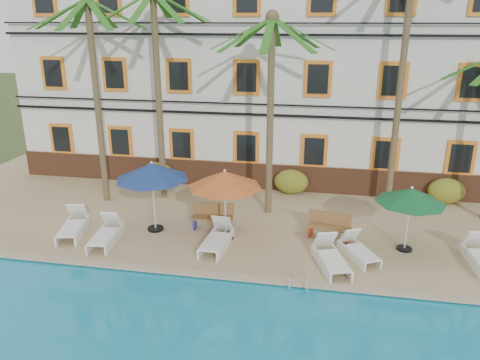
% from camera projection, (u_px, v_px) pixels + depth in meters
% --- Properties ---
extents(ground, '(100.00, 100.00, 0.00)m').
position_uv_depth(ground, '(255.00, 272.00, 14.88)').
color(ground, '#384C23').
rests_on(ground, ground).
extents(pool_deck, '(30.00, 12.00, 0.25)m').
position_uv_depth(pool_deck, '(274.00, 209.00, 19.48)').
color(pool_deck, tan).
rests_on(pool_deck, ground).
extents(pool_coping, '(30.00, 0.35, 0.06)m').
position_uv_depth(pool_coping, '(251.00, 278.00, 13.95)').
color(pool_coping, tan).
rests_on(pool_coping, pool_deck).
extents(hotel_building, '(25.40, 6.44, 10.22)m').
position_uv_depth(hotel_building, '(288.00, 68.00, 22.39)').
color(hotel_building, silver).
rests_on(hotel_building, pool_deck).
extents(palm_a, '(4.49, 4.49, 8.35)m').
position_uv_depth(palm_a, '(94.00, 73.00, 18.34)').
color(palm_a, brown).
rests_on(palm_a, pool_deck).
extents(palm_b, '(4.49, 4.49, 8.60)m').
position_uv_depth(palm_b, '(157.00, 68.00, 18.59)').
color(palm_b, brown).
rests_on(palm_b, pool_deck).
extents(palm_c, '(4.49, 4.49, 7.67)m').
position_uv_depth(palm_c, '(271.00, 88.00, 17.21)').
color(palm_c, brown).
rests_on(palm_c, pool_deck).
extents(palm_d, '(4.49, 4.49, 9.88)m').
position_uv_depth(palm_d, '(404.00, 52.00, 17.35)').
color(palm_d, brown).
rests_on(palm_d, pool_deck).
extents(shrub_left, '(1.50, 0.90, 1.10)m').
position_uv_depth(shrub_left, '(158.00, 174.00, 21.72)').
color(shrub_left, '#2A5819').
rests_on(shrub_left, pool_deck).
extents(shrub_mid, '(1.50, 0.90, 1.10)m').
position_uv_depth(shrub_mid, '(291.00, 182.00, 20.65)').
color(shrub_mid, '#2A5819').
rests_on(shrub_mid, pool_deck).
extents(shrub_right, '(1.50, 0.90, 1.10)m').
position_uv_depth(shrub_right, '(446.00, 191.00, 19.53)').
color(shrub_right, '#2A5819').
rests_on(shrub_right, pool_deck).
extents(umbrella_blue, '(2.64, 2.64, 2.64)m').
position_uv_depth(umbrella_blue, '(152.00, 172.00, 16.51)').
color(umbrella_blue, black).
rests_on(umbrella_blue, pool_deck).
extents(umbrella_red, '(2.57, 2.57, 2.57)m').
position_uv_depth(umbrella_red, '(225.00, 180.00, 15.86)').
color(umbrella_red, black).
rests_on(umbrella_red, pool_deck).
extents(umbrella_green, '(2.27, 2.27, 2.28)m').
position_uv_depth(umbrella_green, '(411.00, 196.00, 15.12)').
color(umbrella_green, black).
rests_on(umbrella_green, pool_deck).
extents(lounger_a, '(1.19, 2.15, 0.96)m').
position_uv_depth(lounger_a, '(73.00, 226.00, 16.84)').
color(lounger_a, white).
rests_on(lounger_a, pool_deck).
extents(lounger_b, '(0.92, 2.03, 0.93)m').
position_uv_depth(lounger_b, '(106.00, 234.00, 16.23)').
color(lounger_b, white).
rests_on(lounger_b, pool_deck).
extents(lounger_c, '(0.85, 2.04, 0.94)m').
position_uv_depth(lounger_c, '(217.00, 239.00, 15.85)').
color(lounger_c, white).
rests_on(lounger_c, pool_deck).
extents(lounger_d, '(1.31, 2.15, 0.96)m').
position_uv_depth(lounger_d, '(331.00, 257.00, 14.61)').
color(lounger_d, white).
rests_on(lounger_d, pool_deck).
extents(lounger_e, '(1.36, 1.85, 0.83)m').
position_uv_depth(lounger_e, '(358.00, 250.00, 15.17)').
color(lounger_e, white).
rests_on(lounger_e, pool_deck).
extents(bench_left, '(1.55, 0.69, 0.93)m').
position_uv_depth(bench_left, '(213.00, 216.00, 17.28)').
color(bench_left, olive).
rests_on(bench_left, pool_deck).
extents(bench_right, '(1.57, 0.77, 0.93)m').
position_uv_depth(bench_right, '(330.00, 226.00, 16.46)').
color(bench_right, olive).
rests_on(bench_right, pool_deck).
extents(pool_ladder, '(0.54, 0.74, 0.74)m').
position_uv_depth(pool_ladder, '(299.00, 286.00, 13.62)').
color(pool_ladder, silver).
rests_on(pool_ladder, ground).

